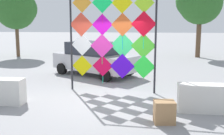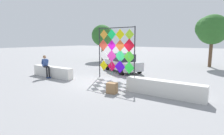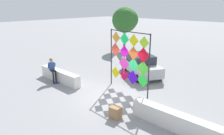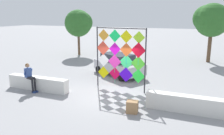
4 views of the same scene
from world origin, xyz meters
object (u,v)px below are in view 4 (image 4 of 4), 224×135
object	(u,v)px
cardboard_box_large	(132,107)
tree_broadleaf	(80,23)
parked_car	(118,64)
seated_vendor	(30,75)
tree_palm_like	(210,20)
kite_display_rack	(121,55)

from	to	relation	value
cardboard_box_large	tree_broadleaf	size ratio (longest dim) A/B	0.12
parked_car	cardboard_box_large	bearing A→B (deg)	-64.04
seated_vendor	tree_palm_like	xyz separation A→B (m)	(9.26, 12.85, 2.83)
seated_vendor	parked_car	distance (m)	6.30
tree_palm_like	seated_vendor	bearing A→B (deg)	-125.78
tree_palm_like	tree_broadleaf	size ratio (longest dim) A/B	1.10
parked_car	cardboard_box_large	xyz separation A→B (m)	(2.88, -5.92, -0.51)
kite_display_rack	cardboard_box_large	xyz separation A→B (m)	(1.63, -2.93, -1.76)
tree_broadleaf	seated_vendor	bearing A→B (deg)	-74.05
kite_display_rack	parked_car	distance (m)	3.47
parked_car	cardboard_box_large	world-z (taller)	parked_car
kite_display_rack	cardboard_box_large	bearing A→B (deg)	-60.91
tree_palm_like	tree_broadleaf	world-z (taller)	tree_palm_like
tree_broadleaf	cardboard_box_large	bearing A→B (deg)	-51.76
seated_vendor	tree_broadleaf	bearing A→B (deg)	105.95
seated_vendor	tree_palm_like	bearing A→B (deg)	54.22
seated_vendor	parked_car	xyz separation A→B (m)	(3.37, 5.32, -0.19)
cardboard_box_large	seated_vendor	bearing A→B (deg)	174.50
kite_display_rack	tree_palm_like	bearing A→B (deg)	66.21
cardboard_box_large	parked_car	bearing A→B (deg)	115.96
parked_car	tree_palm_like	bearing A→B (deg)	51.98
seated_vendor	tree_broadleaf	size ratio (longest dim) A/B	0.34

